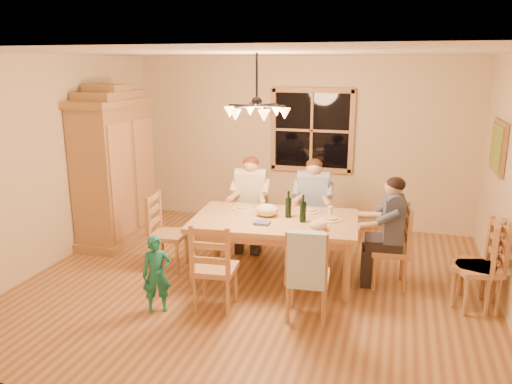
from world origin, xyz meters
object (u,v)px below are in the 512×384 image
(dining_table, at_px, (275,226))
(adult_woman, at_px, (251,191))
(adult_plaid_man, at_px, (313,194))
(wine_bottle_b, at_px, (303,209))
(chair_spare_back, at_px, (476,282))
(chair_far_right, at_px, (312,231))
(chair_end_left, at_px, (169,246))
(chair_near_right, at_px, (307,289))
(chandelier, at_px, (257,110))
(chair_near_left, at_px, (215,282))
(chair_end_right, at_px, (389,262))
(chair_spare_front, at_px, (475,280))
(chair_far_left, at_px, (251,227))
(child, at_px, (157,274))
(armoire, at_px, (115,171))
(adult_slate_man, at_px, (392,219))
(wine_bottle_a, at_px, (288,204))

(dining_table, bearing_deg, adult_woman, 122.93)
(adult_plaid_man, bearing_deg, wine_bottle_b, 87.87)
(chair_spare_back, bearing_deg, chair_far_right, 43.40)
(chair_end_left, bearing_deg, chair_near_right, 63.43)
(chandelier, xyz_separation_m, chair_far_right, (0.46, 1.20, -1.77))
(chandelier, distance_m, chair_spare_back, 3.03)
(chair_far_right, xyz_separation_m, chair_spare_back, (1.99, -1.16, 0.00))
(chair_far_right, xyz_separation_m, adult_woman, (-0.88, -0.08, 0.54))
(chair_end_left, xyz_separation_m, adult_plaid_man, (1.67, 1.09, 0.54))
(chair_near_left, bearing_deg, chandelier, 66.52)
(dining_table, bearing_deg, chair_end_right, 5.03)
(chair_far_right, relative_size, chair_end_right, 1.00)
(chair_spare_back, bearing_deg, chair_spare_front, -16.27)
(chair_spare_front, bearing_deg, adult_plaid_man, 79.74)
(wine_bottle_b, bearing_deg, chair_far_left, 134.86)
(chair_far_left, height_order, chair_near_right, same)
(chair_near_left, xyz_separation_m, chair_near_right, (0.99, 0.09, 0.00))
(chandelier, bearing_deg, wine_bottle_b, 19.94)
(chair_near_right, distance_m, adult_woman, 2.18)
(chair_near_right, distance_m, chair_spare_front, 1.87)
(chair_near_right, bearing_deg, adult_woman, 117.90)
(chair_near_right, height_order, child, chair_near_right)
(chair_near_right, xyz_separation_m, chair_end_left, (-1.95, 0.77, 0.00))
(chandelier, bearing_deg, adult_woman, 110.21)
(child, distance_m, chair_spare_front, 3.45)
(chair_near_right, distance_m, child, 1.60)
(chandelier, bearing_deg, armoire, 159.73)
(chair_near_left, bearing_deg, chair_end_right, 26.57)
(chair_near_left, distance_m, wine_bottle_b, 1.36)
(chandelier, xyz_separation_m, chair_near_right, (0.74, -0.66, -1.77))
(armoire, xyz_separation_m, adult_woman, (2.01, 0.23, -0.22))
(chandelier, height_order, wine_bottle_b, chandelier)
(armoire, xyz_separation_m, adult_plaid_man, (2.89, 0.30, -0.22))
(chair_near_left, height_order, adult_woman, adult_woman)
(chair_near_right, relative_size, child, 1.18)
(adult_slate_man, bearing_deg, chair_spare_back, -114.10)
(chair_near_left, height_order, adult_slate_man, adult_slate_man)
(chair_end_left, distance_m, adult_plaid_man, 2.06)
(adult_plaid_man, xyz_separation_m, wine_bottle_b, (0.05, -1.01, 0.08))
(dining_table, distance_m, chair_near_right, 1.12)
(armoire, xyz_separation_m, adult_slate_man, (3.95, -0.54, -0.22))
(chandelier, relative_size, chair_end_right, 0.78)
(wine_bottle_a, bearing_deg, chair_end_left, -172.24)
(chair_end_left, relative_size, adult_slate_man, 1.13)
(chair_end_right, height_order, adult_plaid_man, adult_plaid_man)
(armoire, xyz_separation_m, child, (1.60, -1.88, -0.64))
(chair_spare_front, bearing_deg, chair_far_left, 89.07)
(adult_slate_man, distance_m, chair_spare_back, 1.11)
(armoire, relative_size, adult_slate_man, 2.63)
(chair_near_right, xyz_separation_m, adult_slate_man, (0.79, 1.01, 0.54))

